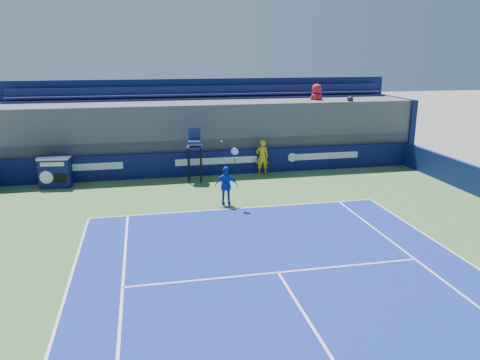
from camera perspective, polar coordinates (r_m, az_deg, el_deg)
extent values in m
imported|color=gold|center=(22.67, 2.73, 2.79)|extent=(0.64, 0.43, 1.72)
cube|color=white|center=(17.91, -0.25, -3.48)|extent=(10.97, 0.07, 0.00)
cube|color=white|center=(12.98, 4.67, -11.16)|extent=(8.23, 0.07, 0.00)
cube|color=#0C1048|center=(22.68, -2.88, 2.10)|extent=(20.40, 0.20, 1.20)
cube|color=white|center=(22.46, -18.15, 1.52)|extent=(3.20, 0.01, 0.32)
cube|color=white|center=(22.56, -2.84, 2.34)|extent=(4.00, 0.01, 0.32)
cube|color=white|center=(24.00, 10.25, 2.91)|extent=(3.60, 0.01, 0.32)
cylinder|color=white|center=(23.43, 6.39, 2.75)|extent=(0.44, 0.01, 0.44)
cube|color=#0E164A|center=(22.13, -21.60, 0.94)|extent=(1.36, 0.81, 1.40)
cube|color=silver|center=(21.99, -21.76, 2.53)|extent=(1.38, 0.83, 0.10)
cylinder|color=white|center=(21.91, -22.55, 0.30)|extent=(0.56, 0.07, 0.56)
cube|color=black|center=(21.76, -21.01, 0.23)|extent=(0.55, 0.07, 0.40)
cube|color=silver|center=(21.70, -21.94, 1.78)|extent=(1.00, 0.10, 0.18)
cylinder|color=black|center=(21.31, -6.32, 1.70)|extent=(0.08, 0.08, 1.60)
cylinder|color=black|center=(21.27, -4.82, 1.72)|extent=(0.08, 0.08, 1.60)
cylinder|color=black|center=(21.85, -6.21, 2.05)|extent=(0.08, 0.08, 1.60)
cylinder|color=black|center=(21.81, -4.74, 2.06)|extent=(0.08, 0.08, 1.60)
cube|color=#101B52|center=(21.38, -5.58, 4.05)|extent=(0.81, 0.81, 0.06)
cube|color=navy|center=(21.23, -5.61, 4.66)|extent=(0.62, 0.54, 0.08)
cube|color=#15234F|center=(21.53, -5.57, 5.62)|extent=(0.55, 0.15, 0.60)
imported|color=#1641B2|center=(18.12, -1.68, -0.71)|extent=(0.97, 0.58, 1.55)
cylinder|color=black|center=(17.79, -0.61, 2.04)|extent=(0.08, 0.16, 0.39)
torus|color=silver|center=(17.62, -0.64, 3.50)|extent=(0.31, 0.20, 0.29)
cylinder|color=white|center=(17.62, -0.64, 3.50)|extent=(0.26, 0.16, 0.24)
sphere|color=#F7F437|center=(17.64, -2.25, 4.73)|extent=(0.07, 0.07, 0.07)
cube|color=#4A4A4E|center=(24.31, -3.62, 5.61)|extent=(20.40, 3.60, 3.38)
cube|color=#4A4A4E|center=(23.03, -3.12, 4.53)|extent=(20.40, 0.90, 0.55)
cube|color=#14194B|center=(22.85, -3.10, 5.65)|extent=(20.00, 0.45, 0.08)
cube|color=#14194B|center=(23.06, -3.20, 6.24)|extent=(20.00, 0.06, 0.45)
cube|color=#4A4A4E|center=(23.81, -3.47, 6.22)|extent=(20.40, 0.90, 0.55)
cube|color=#14194B|center=(23.65, -3.46, 7.32)|extent=(20.00, 0.45, 0.08)
cube|color=#14194B|center=(23.86, -3.55, 7.88)|extent=(20.00, 0.06, 0.45)
cube|color=#4A4A4E|center=(24.62, -3.80, 7.81)|extent=(20.40, 0.90, 0.55)
cube|color=#14194B|center=(24.46, -3.79, 8.89)|extent=(20.00, 0.45, 0.08)
cube|color=#14194B|center=(24.68, -3.88, 9.41)|extent=(20.00, 0.06, 0.45)
cube|color=#4A4A4E|center=(25.44, -4.11, 9.30)|extent=(20.40, 0.90, 0.55)
cube|color=#14194B|center=(25.29, -4.10, 10.35)|extent=(20.00, 0.45, 0.08)
cube|color=#14194B|center=(25.52, -4.19, 10.84)|extent=(20.00, 0.06, 0.45)
cube|color=#0C1647|center=(26.14, -4.25, 7.42)|extent=(20.80, 0.30, 4.40)
cube|color=#0C1647|center=(27.71, 18.21, 6.10)|extent=(0.30, 3.90, 3.40)
imported|color=yellow|center=(22.73, -18.91, 6.32)|extent=(0.85, 0.71, 1.56)
imported|color=teal|center=(23.08, 0.62, 7.27)|extent=(0.96, 0.52, 1.56)
imported|color=red|center=(24.99, 9.28, 9.34)|extent=(1.04, 0.81, 1.88)
imported|color=black|center=(24.79, 13.12, 7.80)|extent=(0.78, 0.61, 1.86)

